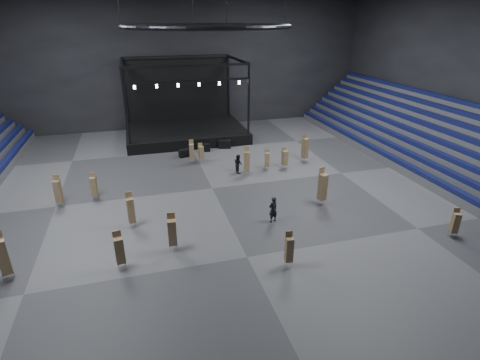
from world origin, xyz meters
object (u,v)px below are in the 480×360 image
object	(u,v)px
flight_case_right	(225,144)
chair_stack_3	(58,191)
chair_stack_12	(305,148)
crew_member	(238,164)
chair_stack_8	(285,157)
chair_stack_14	(94,186)
chair_stack_2	(455,222)
chair_stack_13	(323,186)
man_center	(273,210)
chair_stack_7	(201,152)
chair_stack_10	(3,256)
chair_stack_9	(131,210)
stage	(185,124)
flight_case_mid	(204,148)
chair_stack_4	(267,159)
chair_stack_0	(247,161)
flight_case_left	(185,153)
chair_stack_6	(119,250)
chair_stack_1	(289,249)
chair_stack_5	(192,152)
chair_stack_11	(172,232)

from	to	relation	value
flight_case_right	chair_stack_3	size ratio (longest dim) A/B	0.52
chair_stack_12	crew_member	distance (m)	7.38
chair_stack_8	chair_stack_14	xyz separation A→B (m)	(-17.29, -2.00, 0.01)
flight_case_right	chair_stack_2	world-z (taller)	chair_stack_2
chair_stack_12	crew_member	xyz separation A→B (m)	(-7.29, -1.02, -0.60)
chair_stack_3	chair_stack_13	size ratio (longest dim) A/B	0.85
man_center	crew_member	xyz separation A→B (m)	(0.09, 9.61, -0.07)
chair_stack_7	chair_stack_13	xyz separation A→B (m)	(7.38, -12.01, 0.52)
chair_stack_10	chair_stack_9	bearing A→B (deg)	9.87
chair_stack_9	chair_stack_14	distance (m)	6.10
chair_stack_3	chair_stack_13	xyz separation A→B (m)	(19.74, -5.19, 0.22)
stage	crew_member	bearing A→B (deg)	-76.87
chair_stack_12	chair_stack_3	bearing A→B (deg)	168.81
flight_case_right	chair_stack_7	xyz separation A→B (m)	(-3.32, -3.54, 0.59)
flight_case_mid	chair_stack_8	bearing A→B (deg)	-47.24
chair_stack_3	chair_stack_4	world-z (taller)	chair_stack_3
chair_stack_0	flight_case_mid	bearing A→B (deg)	116.57
flight_case_left	chair_stack_9	xyz separation A→B (m)	(-5.60, -13.43, 0.95)
chair_stack_6	chair_stack_10	distance (m)	6.16
chair_stack_2	chair_stack_13	distance (m)	9.23
chair_stack_3	flight_case_right	bearing A→B (deg)	43.73
stage	chair_stack_1	bearing A→B (deg)	-85.75
chair_stack_8	chair_stack_12	xyz separation A→B (m)	(2.67, 1.22, 0.35)
chair_stack_6	chair_stack_7	distance (m)	17.99
chair_stack_9	chair_stack_4	bearing A→B (deg)	21.83
chair_stack_4	chair_stack_10	bearing A→B (deg)	-135.13
flight_case_mid	chair_stack_9	bearing A→B (deg)	-118.44
flight_case_mid	chair_stack_7	size ratio (longest dim) A/B	0.65
man_center	chair_stack_8	bearing A→B (deg)	-133.59
stage	chair_stack_13	bearing A→B (deg)	-70.39
flight_case_mid	chair_stack_13	distance (m)	16.43
chair_stack_7	chair_stack_8	xyz separation A→B (m)	(7.46, -4.11, 0.11)
flight_case_right	chair_stack_14	bearing A→B (deg)	-143.71
chair_stack_0	crew_member	bearing A→B (deg)	135.47
chair_stack_1	crew_member	size ratio (longest dim) A/B	1.26
chair_stack_7	chair_stack_4	bearing A→B (deg)	-46.14
chair_stack_5	flight_case_mid	bearing A→B (deg)	70.50
flight_case_left	chair_stack_13	bearing A→B (deg)	-57.72
chair_stack_2	chair_stack_3	bearing A→B (deg)	174.06
chair_stack_4	chair_stack_10	xyz separation A→B (m)	(-19.55, -11.65, 0.49)
flight_case_right	crew_member	size ratio (longest dim) A/B	0.76
man_center	chair_stack_9	bearing A→B (deg)	-28.59
flight_case_left	crew_member	size ratio (longest dim) A/B	0.66
flight_case_right	chair_stack_11	world-z (taller)	chair_stack_11
flight_case_mid	chair_stack_3	size ratio (longest dim) A/B	0.48
flight_case_left	chair_stack_8	xyz separation A→B (m)	(8.88, -6.02, 0.76)
flight_case_mid	chair_stack_3	world-z (taller)	chair_stack_3
chair_stack_1	chair_stack_11	bearing A→B (deg)	156.35
chair_stack_3	chair_stack_14	size ratio (longest dim) A/B	1.17
chair_stack_4	chair_stack_7	distance (m)	6.93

